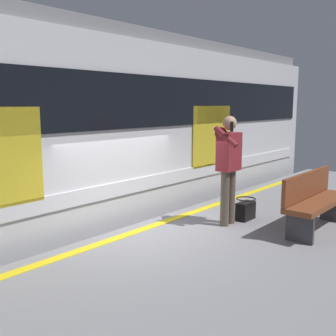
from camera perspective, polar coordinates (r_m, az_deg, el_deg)
The scene contains 9 objects.
ground_plane at distance 6.97m, azimuth -4.68°, elevation -16.91°, with size 23.67×23.67×0.00m, color #4C4742.
platform at distance 5.51m, azimuth 12.92°, elevation -18.04°, with size 14.77×4.52×1.13m, color gray.
safety_line at distance 6.35m, azimuth -2.89°, elevation -8.54°, with size 14.47×0.16×0.01m, color yellow.
track_rail_near at distance 7.74m, azimuth -10.99°, elevation -13.65°, with size 19.20×0.08×0.16m, color slate.
track_rail_far at distance 8.85m, azimuth -16.89°, elevation -10.94°, with size 19.20×0.08×0.16m, color slate.
train_carriage at distance 7.90m, azimuth -13.21°, elevation 5.96°, with size 13.66×3.11×4.23m.
passenger at distance 6.37m, azimuth 8.69°, elevation 0.98°, with size 0.57×0.55×1.75m.
handbag at distance 6.86m, azimuth 11.10°, elevation -5.92°, with size 0.36×0.33×0.37m.
bench at distance 6.51m, azimuth 20.35°, elevation -4.20°, with size 1.72×0.44×0.90m.
Camera 1 is at (4.38, 4.48, 3.06)m, focal length 42.35 mm.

